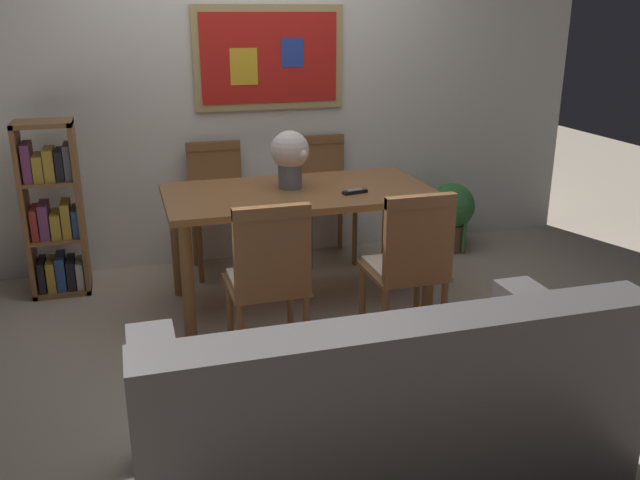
# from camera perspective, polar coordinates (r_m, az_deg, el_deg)

# --- Properties ---
(ground_plane) EXTENTS (12.00, 12.00, 0.00)m
(ground_plane) POSITION_cam_1_polar(r_m,az_deg,el_deg) (4.01, -1.90, -7.61)
(ground_plane) COLOR tan
(wall_back_with_painting) EXTENTS (5.20, 0.14, 2.60)m
(wall_back_with_painting) POSITION_cam_1_polar(r_m,az_deg,el_deg) (4.97, -6.20, 13.18)
(wall_back_with_painting) COLOR silver
(wall_back_with_painting) RESTS_ON ground_plane
(dining_table) EXTENTS (1.62, 0.86, 0.74)m
(dining_table) POSITION_cam_1_polar(r_m,az_deg,el_deg) (4.15, -1.78, 2.98)
(dining_table) COLOR brown
(dining_table) RESTS_ON ground_plane
(dining_chair_far_left) EXTENTS (0.40, 0.41, 0.91)m
(dining_chair_far_left) POSITION_cam_1_polar(r_m,az_deg,el_deg) (4.83, -8.66, 3.66)
(dining_chair_far_left) COLOR brown
(dining_chair_far_left) RESTS_ON ground_plane
(dining_chair_far_right) EXTENTS (0.40, 0.41, 0.91)m
(dining_chair_far_right) POSITION_cam_1_polar(r_m,az_deg,el_deg) (5.02, 0.23, 4.46)
(dining_chair_far_right) COLOR brown
(dining_chair_far_right) RESTS_ON ground_plane
(dining_chair_near_left) EXTENTS (0.40, 0.41, 0.91)m
(dining_chair_near_left) POSITION_cam_1_polar(r_m,az_deg,el_deg) (3.40, -4.35, -2.73)
(dining_chair_near_left) COLOR brown
(dining_chair_near_left) RESTS_ON ground_plane
(dining_chair_near_right) EXTENTS (0.40, 0.41, 0.91)m
(dining_chair_near_right) POSITION_cam_1_polar(r_m,az_deg,el_deg) (3.60, 7.62, -1.59)
(dining_chair_near_right) COLOR brown
(dining_chair_near_right) RESTS_ON ground_plane
(leather_couch) EXTENTS (1.80, 0.84, 0.84)m
(leather_couch) POSITION_cam_1_polar(r_m,az_deg,el_deg) (2.66, 5.13, -14.85)
(leather_couch) COLOR #514C4C
(leather_couch) RESTS_ON ground_plane
(bookshelf) EXTENTS (0.36, 0.28, 1.14)m
(bookshelf) POSITION_cam_1_polar(r_m,az_deg,el_deg) (4.69, -21.54, 2.01)
(bookshelf) COLOR brown
(bookshelf) RESTS_ON ground_plane
(potted_ivy) EXTENTS (0.35, 0.35, 0.53)m
(potted_ivy) POSITION_cam_1_polar(r_m,az_deg,el_deg) (5.32, 11.06, 2.23)
(potted_ivy) COLOR brown
(potted_ivy) RESTS_ON ground_plane
(flower_vase) EXTENTS (0.24, 0.24, 0.35)m
(flower_vase) POSITION_cam_1_polar(r_m,az_deg,el_deg) (4.14, -2.53, 7.19)
(flower_vase) COLOR slate
(flower_vase) RESTS_ON dining_table
(tv_remote) EXTENTS (0.16, 0.07, 0.02)m
(tv_remote) POSITION_cam_1_polar(r_m,az_deg,el_deg) (4.05, 2.96, 4.10)
(tv_remote) COLOR black
(tv_remote) RESTS_ON dining_table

